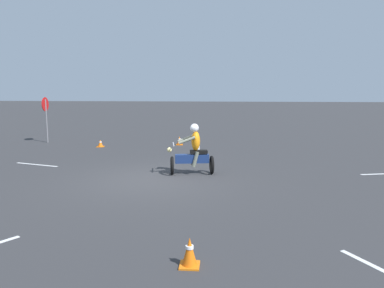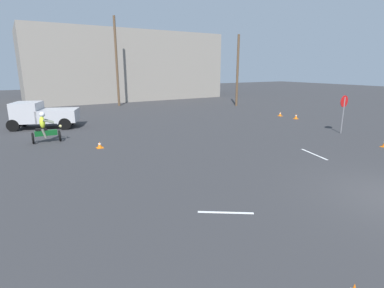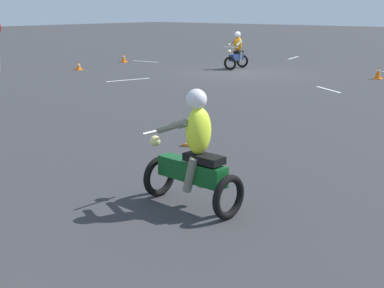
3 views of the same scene
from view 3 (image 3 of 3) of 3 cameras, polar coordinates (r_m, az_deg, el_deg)
name	(u,v)px [view 3 (image 3 of 3)]	position (r m, az deg, el deg)	size (l,w,h in m)	color
ground_plane	(238,72)	(23.12, 4.89, 7.61)	(120.00, 120.00, 0.00)	#333335
motorcycle_rider_foreground	(237,53)	(24.52, 4.80, 9.70)	(0.85, 1.55, 1.66)	black
motorcycle_rider_background	(194,157)	(7.24, 0.20, -1.38)	(1.53, 0.74, 1.66)	black
traffic_cone_near_right	(124,58)	(27.62, -7.30, 9.07)	(0.32, 0.32, 0.43)	orange
traffic_cone_mid_center	(378,73)	(22.10, 19.23, 7.17)	(0.32, 0.32, 0.48)	orange
traffic_cone_mid_left	(193,138)	(10.70, 0.15, 0.63)	(0.32, 0.32, 0.32)	orange
traffic_cone_far_center	(79,66)	(24.51, -11.99, 8.12)	(0.32, 0.32, 0.34)	orange
lane_stripe_e	(145,61)	(27.93, -5.00, 8.77)	(0.10, 1.63, 0.01)	silver
lane_stripe_n	(129,80)	(20.77, -6.78, 6.81)	(0.10, 1.87, 0.01)	silver
lane_stripe_nw	(328,89)	(18.74, 14.34, 5.66)	(0.10, 1.54, 0.01)	silver
lane_stripe_s	(293,58)	(30.40, 10.76, 9.03)	(0.10, 2.03, 0.01)	silver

